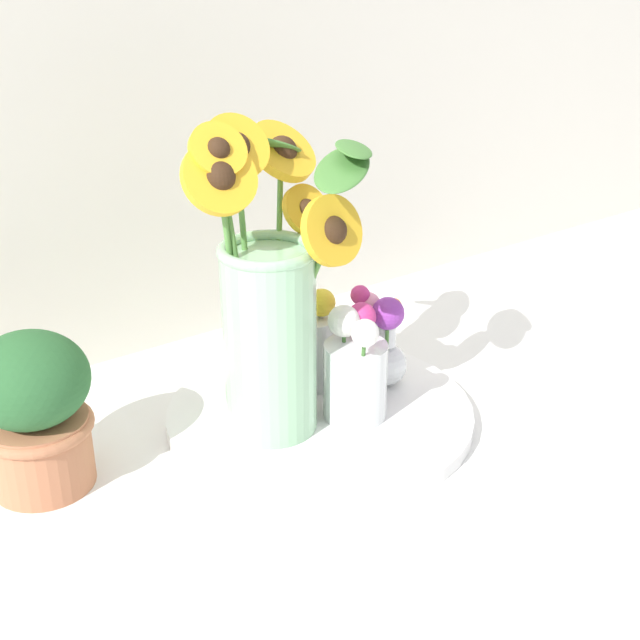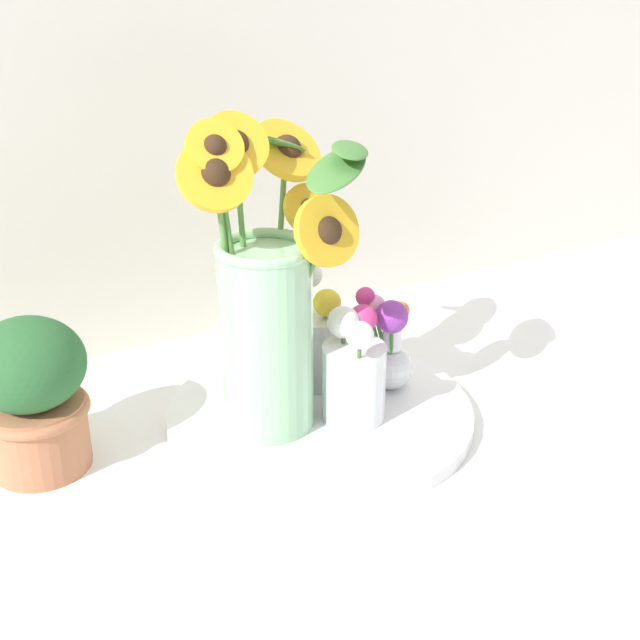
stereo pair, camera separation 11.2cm
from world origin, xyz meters
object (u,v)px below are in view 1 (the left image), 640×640
vase_small_back (310,341)px  serving_tray (320,414)px  vase_bulb_right (383,340)px  potted_plant (34,409)px  mason_jar_sunflowers (271,306)px  vase_small_center (355,369)px

vase_small_back → serving_tray: bearing=-114.5°
vase_bulb_right → potted_plant: (-0.45, 0.07, 0.01)m
mason_jar_sunflowers → vase_bulb_right: 0.20m
mason_jar_sunflowers → vase_small_center: 0.14m
mason_jar_sunflowers → vase_small_back: 0.16m
vase_small_center → vase_bulb_right: (0.08, 0.04, 0.00)m
vase_bulb_right → vase_small_back: bearing=139.5°
vase_small_back → potted_plant: bearing=178.8°
mason_jar_sunflowers → vase_bulb_right: mason_jar_sunflowers is taller
mason_jar_sunflowers → vase_small_back: size_ratio=2.27×
vase_small_back → mason_jar_sunflowers: bearing=-147.9°
serving_tray → vase_small_center: size_ratio=2.61×
vase_small_center → vase_bulb_right: size_ratio=1.04×
mason_jar_sunflowers → vase_small_back: bearing=32.1°
serving_tray → mason_jar_sunflowers: (-0.07, 0.00, 0.17)m
vase_bulb_right → serving_tray: bearing=-178.9°
vase_small_back → potted_plant: size_ratio=0.89×
vase_small_center → vase_small_back: bearing=88.6°
vase_small_center → potted_plant: potted_plant is taller
mason_jar_sunflowers → vase_bulb_right: bearing=-0.5°
serving_tray → mason_jar_sunflowers: mason_jar_sunflowers is taller
vase_small_back → vase_small_center: bearing=-91.4°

